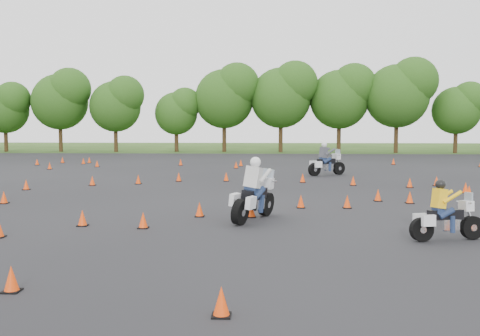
{
  "coord_description": "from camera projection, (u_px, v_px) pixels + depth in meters",
  "views": [
    {
      "loc": [
        1.03,
        -17.96,
        2.99
      ],
      "look_at": [
        0.0,
        4.0,
        1.2
      ],
      "focal_mm": 40.0,
      "sensor_mm": 36.0,
      "label": 1
    }
  ],
  "objects": [
    {
      "name": "ground",
      "position": [
        234.0,
        213.0,
        18.17
      ],
      "size": [
        140.0,
        140.0,
        0.0
      ],
      "primitive_type": "plane",
      "color": "#2D5119",
      "rests_on": "ground"
    },
    {
      "name": "asphalt_pad",
      "position": [
        242.0,
        191.0,
        24.14
      ],
      "size": [
        62.0,
        62.0,
        0.0
      ],
      "primitive_type": "plane",
      "color": "black",
      "rests_on": "ground"
    },
    {
      "name": "treeline",
      "position": [
        279.0,
        107.0,
        52.87
      ],
      "size": [
        86.88,
        32.37,
        10.97
      ],
      "color": "#264D16",
      "rests_on": "ground"
    },
    {
      "name": "traffic_cones",
      "position": [
        242.0,
        187.0,
        23.67
      ],
      "size": [
        36.42,
        33.03,
        0.45
      ],
      "color": "#FF440A",
      "rests_on": "asphalt_pad"
    },
    {
      "name": "rider_grey",
      "position": [
        327.0,
        159.0,
        31.42
      ],
      "size": [
        2.59,
        1.98,
        1.97
      ],
      "primitive_type": null,
      "rotation": [
        0.0,
        0.0,
        0.54
      ],
      "color": "#404148",
      "rests_on": "ground"
    },
    {
      "name": "rider_yellow",
      "position": [
        448.0,
        210.0,
        13.71
      ],
      "size": [
        2.13,
        1.09,
        1.57
      ],
      "primitive_type": null,
      "rotation": [
        0.0,
        0.0,
        0.24
      ],
      "color": "yellow",
      "rests_on": "ground"
    },
    {
      "name": "rider_white",
      "position": [
        253.0,
        188.0,
        16.6
      ],
      "size": [
        1.82,
        2.68,
        2.0
      ],
      "primitive_type": null,
      "rotation": [
        0.0,
        0.0,
        1.13
      ],
      "color": "beige",
      "rests_on": "ground"
    }
  ]
}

